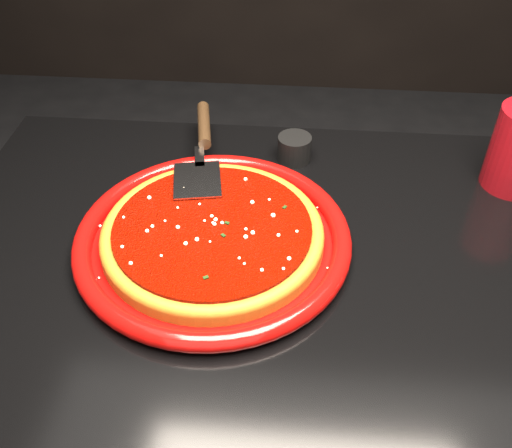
% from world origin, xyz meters
% --- Properties ---
extents(table, '(1.20, 0.80, 0.75)m').
position_xyz_m(table, '(0.00, 0.00, 0.38)').
color(table, black).
rests_on(table, floor).
extents(plate, '(0.47, 0.47, 0.03)m').
position_xyz_m(plate, '(-0.18, 0.07, 0.76)').
color(plate, '#7B0605').
rests_on(plate, table).
extents(pizza_crust, '(0.37, 0.37, 0.02)m').
position_xyz_m(pizza_crust, '(-0.18, 0.07, 0.77)').
color(pizza_crust, brown).
rests_on(pizza_crust, plate).
extents(pizza_crust_rim, '(0.37, 0.37, 0.02)m').
position_xyz_m(pizza_crust_rim, '(-0.18, 0.07, 0.78)').
color(pizza_crust_rim, brown).
rests_on(pizza_crust_rim, plate).
extents(pizza_sauce, '(0.33, 0.33, 0.01)m').
position_xyz_m(pizza_sauce, '(-0.18, 0.07, 0.78)').
color(pizza_sauce, '#6E0700').
rests_on(pizza_sauce, plate).
extents(parmesan_dusting, '(0.27, 0.27, 0.01)m').
position_xyz_m(parmesan_dusting, '(-0.18, 0.07, 0.79)').
color(parmesan_dusting, beige).
rests_on(parmesan_dusting, plate).
extents(basil_flecks, '(0.25, 0.25, 0.00)m').
position_xyz_m(basil_flecks, '(-0.18, 0.07, 0.79)').
color(basil_flecks, black).
rests_on(basil_flecks, plate).
extents(pizza_server, '(0.14, 0.32, 0.02)m').
position_xyz_m(pizza_server, '(-0.23, 0.24, 0.80)').
color(pizza_server, silver).
rests_on(pizza_server, plate).
extents(ramekin, '(0.08, 0.08, 0.04)m').
position_xyz_m(ramekin, '(-0.07, 0.30, 0.77)').
color(ramekin, black).
rests_on(ramekin, table).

